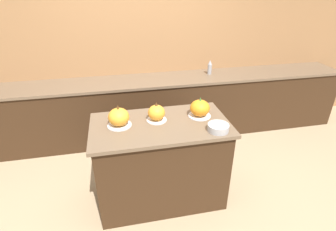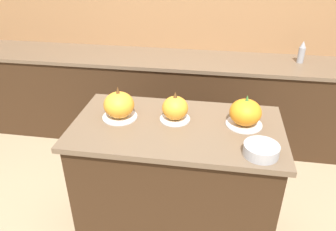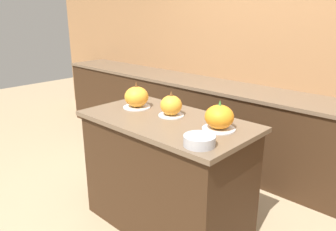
{
  "view_description": "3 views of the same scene",
  "coord_description": "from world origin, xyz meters",
  "px_view_note": "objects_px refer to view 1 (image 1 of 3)",
  "views": [
    {
      "loc": [
        -0.38,
        -2.14,
        2.14
      ],
      "look_at": [
        0.07,
        -0.04,
        1.02
      ],
      "focal_mm": 28.0,
      "sensor_mm": 36.0,
      "label": 1
    },
    {
      "loc": [
        0.22,
        -1.74,
        1.97
      ],
      "look_at": [
        -0.05,
        -0.04,
        1.01
      ],
      "focal_mm": 35.0,
      "sensor_mm": 36.0,
      "label": 2
    },
    {
      "loc": [
        1.59,
        -1.68,
        1.69
      ],
      "look_at": [
        0.02,
        -0.01,
        0.95
      ],
      "focal_mm": 35.0,
      "sensor_mm": 36.0,
      "label": 3
    }
  ],
  "objects_px": {
    "pumpkin_cake_center": "(157,113)",
    "bottle_tall": "(210,67)",
    "mixing_bowl": "(218,128)",
    "pumpkin_cake_left": "(119,117)",
    "pumpkin_cake_right": "(200,108)"
  },
  "relations": [
    {
      "from": "pumpkin_cake_center",
      "to": "bottle_tall",
      "type": "distance_m",
      "value": 1.65
    },
    {
      "from": "pumpkin_cake_center",
      "to": "mixing_bowl",
      "type": "height_order",
      "value": "pumpkin_cake_center"
    },
    {
      "from": "mixing_bowl",
      "to": "bottle_tall",
      "type": "bearing_deg",
      "value": 72.79
    },
    {
      "from": "bottle_tall",
      "to": "mixing_bowl",
      "type": "distance_m",
      "value": 1.68
    },
    {
      "from": "bottle_tall",
      "to": "mixing_bowl",
      "type": "xyz_separation_m",
      "value": [
        -0.5,
        -1.61,
        -0.05
      ]
    },
    {
      "from": "pumpkin_cake_left",
      "to": "pumpkin_cake_center",
      "type": "height_order",
      "value": "pumpkin_cake_left"
    },
    {
      "from": "pumpkin_cake_right",
      "to": "mixing_bowl",
      "type": "bearing_deg",
      "value": -76.25
    },
    {
      "from": "pumpkin_cake_left",
      "to": "bottle_tall",
      "type": "distance_m",
      "value": 1.91
    },
    {
      "from": "pumpkin_cake_center",
      "to": "bottle_tall",
      "type": "xyz_separation_m",
      "value": [
        1.01,
        1.3,
        -0.0
      ]
    },
    {
      "from": "pumpkin_cake_right",
      "to": "mixing_bowl",
      "type": "height_order",
      "value": "pumpkin_cake_right"
    },
    {
      "from": "pumpkin_cake_left",
      "to": "bottle_tall",
      "type": "height_order",
      "value": "pumpkin_cake_left"
    },
    {
      "from": "bottle_tall",
      "to": "pumpkin_cake_center",
      "type": "bearing_deg",
      "value": -127.87
    },
    {
      "from": "bottle_tall",
      "to": "pumpkin_cake_left",
      "type": "bearing_deg",
      "value": -135.84
    },
    {
      "from": "pumpkin_cake_center",
      "to": "mixing_bowl",
      "type": "distance_m",
      "value": 0.6
    },
    {
      "from": "bottle_tall",
      "to": "mixing_bowl",
      "type": "relative_size",
      "value": 1.08
    }
  ]
}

